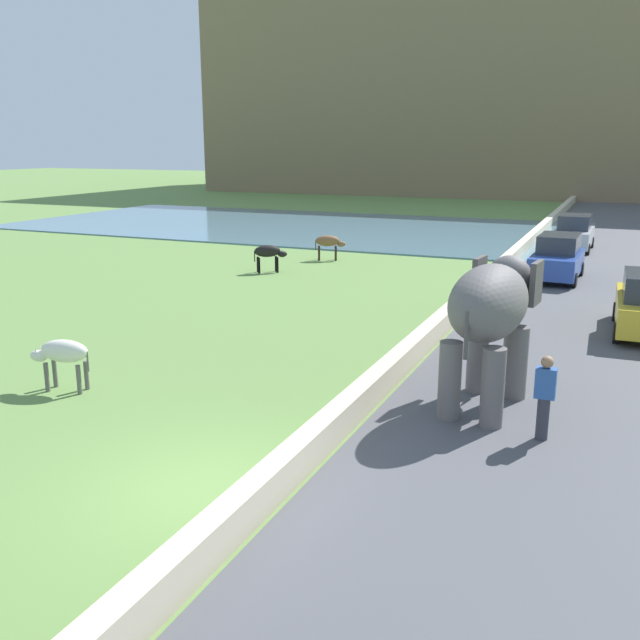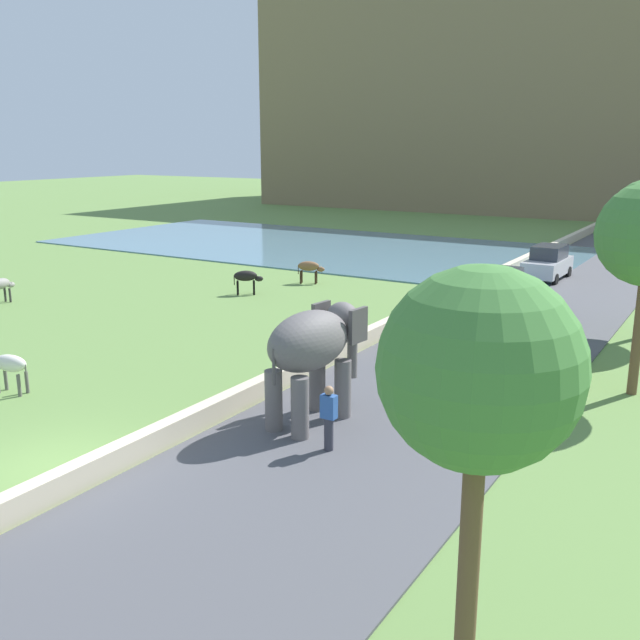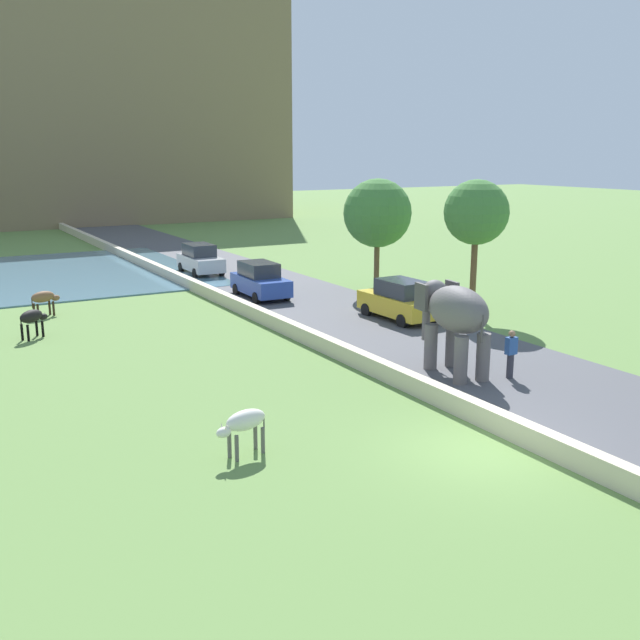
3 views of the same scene
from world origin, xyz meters
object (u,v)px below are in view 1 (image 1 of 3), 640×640
(elephant, at_px, (491,310))
(car_silver, at_px, (574,233))
(cow_brown, at_px, (329,242))
(cow_white, at_px, (62,354))
(car_blue, at_px, (557,258))
(cow_black, at_px, (269,253))
(person_beside_elephant, at_px, (544,397))

(elephant, bearing_deg, car_silver, 90.06)
(elephant, bearing_deg, cow_brown, 122.78)
(elephant, distance_m, cow_white, 9.13)
(car_silver, bearing_deg, car_blue, -90.00)
(elephant, xyz_separation_m, cow_white, (-8.64, -2.69, -1.20))
(cow_black, bearing_deg, cow_brown, 74.47)
(person_beside_elephant, height_order, car_silver, car_silver)
(cow_black, relative_size, cow_white, 0.92)
(car_blue, relative_size, cow_black, 3.10)
(person_beside_elephant, relative_size, car_blue, 0.40)
(car_silver, xyz_separation_m, cow_white, (-8.62, -25.90, -0.06))
(cow_brown, bearing_deg, car_silver, 36.37)
(car_blue, xyz_separation_m, cow_white, (-8.62, -17.48, -0.06))
(person_beside_elephant, xyz_separation_m, car_blue, (-1.27, 16.17, 0.03))
(person_beside_elephant, relative_size, cow_brown, 1.16)
(elephant, height_order, cow_white, elephant)
(elephant, bearing_deg, person_beside_elephant, -47.76)
(car_blue, xyz_separation_m, cow_brown, (-10.12, 0.96, -0.06))
(elephant, height_order, car_blue, elephant)
(car_silver, height_order, cow_black, car_silver)
(elephant, height_order, cow_black, elephant)
(elephant, relative_size, cow_white, 2.49)
(elephant, xyz_separation_m, cow_black, (-11.22, 11.88, -1.20))
(elephant, distance_m, car_blue, 14.83)
(person_beside_elephant, distance_m, car_blue, 16.22)
(cow_white, bearing_deg, car_blue, 63.77)
(person_beside_elephant, bearing_deg, car_silver, 92.97)
(car_blue, bearing_deg, cow_black, -165.41)
(person_beside_elephant, bearing_deg, cow_white, -172.43)
(elephant, bearing_deg, car_blue, 90.09)
(car_blue, xyz_separation_m, car_silver, (-0.00, 8.42, 0.00))
(person_beside_elephant, distance_m, cow_white, 9.98)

